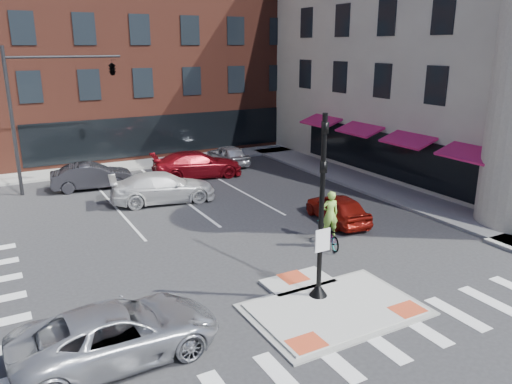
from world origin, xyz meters
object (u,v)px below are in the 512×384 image
silver_suv (118,333)px  red_sedan (338,208)px  white_pickup (163,187)px  cyclist (329,228)px  bg_car_silver (228,155)px  bg_car_red (197,165)px  bg_car_dark (92,176)px

silver_suv → red_sedan: bearing=-66.2°
red_sedan → white_pickup: bearing=-41.4°
white_pickup → cyclist: (4.00, -9.17, 0.01)m
red_sedan → bg_car_silver: 13.06m
bg_car_silver → silver_suv: bearing=54.3°
silver_suv → white_pickup: 13.85m
silver_suv → bg_car_red: 18.92m
bg_car_silver → cyclist: 15.46m
white_pickup → bg_car_dark: (-2.77, 4.42, -0.04)m
silver_suv → bg_car_dark: (2.77, 17.12, -0.01)m
silver_suv → bg_car_dark: 17.34m
silver_suv → bg_car_silver: size_ratio=1.31×
white_pickup → bg_car_red: bearing=-32.3°
silver_suv → cyclist: (9.55, 3.52, 0.05)m
white_pickup → bg_car_red: (3.55, 3.90, 0.03)m
silver_suv → cyclist: bearing=-72.0°
red_sedan → silver_suv: bearing=33.5°
bg_car_dark → bg_car_red: bearing=-87.7°
silver_suv → bg_car_red: bg_car_red is taller
bg_car_dark → bg_car_silver: 9.61m
red_sedan → bg_car_silver: bearing=-85.1°
silver_suv → bg_car_silver: bearing=-35.4°
bg_car_dark → cyclist: 15.19m
white_pickup → cyclist: cyclist is taller
white_pickup → bg_car_red: size_ratio=0.97×
cyclist → red_sedan: bearing=-120.0°
red_sedan → bg_car_red: bearing=-69.3°
white_pickup → bg_car_silver: bearing=-37.9°
bg_car_dark → cyclist: size_ratio=1.91×
red_sedan → bg_car_dark: (-8.89, 11.42, 0.06)m
red_sedan → bg_car_red: 11.20m
white_pickup → bg_car_silver: white_pickup is taller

